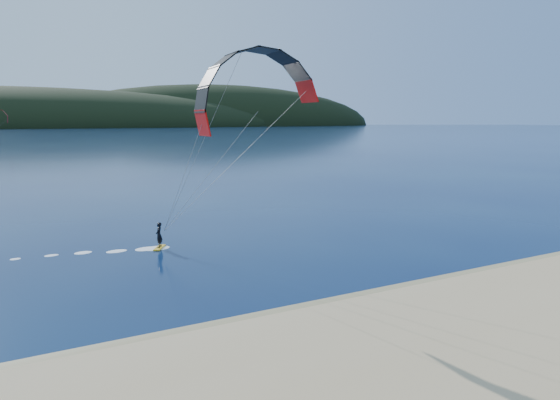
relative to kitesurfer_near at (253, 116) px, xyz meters
name	(u,v)px	position (x,y,z in m)	size (l,w,h in m)	color
ground	(331,362)	(-2.52, -13.76, -10.07)	(1800.00, 1800.00, 0.00)	#08153D
wet_sand	(281,319)	(-2.52, -9.26, -10.02)	(220.00, 2.50, 0.10)	#8E7D53
headland	(57,127)	(-1.89, 731.52, -10.07)	(1200.00, 310.00, 140.00)	black
kitesurfer_near	(253,116)	(0.00, 0.00, 0.00)	(20.56, 9.90, 13.72)	gold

